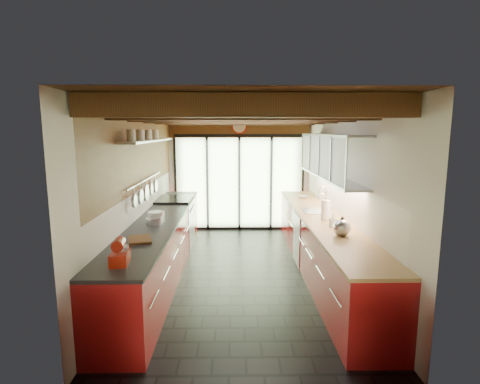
{
  "coord_description": "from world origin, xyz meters",
  "views": [
    {
      "loc": [
        -0.11,
        -5.71,
        2.25
      ],
      "look_at": [
        -0.02,
        0.4,
        1.25
      ],
      "focal_mm": 28.0,
      "sensor_mm": 36.0,
      "label": 1
    }
  ],
  "objects_px": {
    "stand_mixer": "(120,253)",
    "paper_towel": "(326,210)",
    "soap_bottle": "(333,221)",
    "bowl": "(303,197)",
    "kettle": "(342,227)"
  },
  "relations": [
    {
      "from": "kettle",
      "to": "paper_towel",
      "type": "relative_size",
      "value": 0.88
    },
    {
      "from": "stand_mixer",
      "to": "bowl",
      "type": "xyz_separation_m",
      "value": [
        2.54,
        3.72,
        -0.08
      ]
    },
    {
      "from": "stand_mixer",
      "to": "soap_bottle",
      "type": "xyz_separation_m",
      "value": [
        2.54,
        1.42,
        -0.02
      ]
    },
    {
      "from": "stand_mixer",
      "to": "kettle",
      "type": "height_order",
      "value": "stand_mixer"
    },
    {
      "from": "stand_mixer",
      "to": "paper_towel",
      "type": "bearing_deg",
      "value": 36.35
    },
    {
      "from": "bowl",
      "to": "paper_towel",
      "type": "bearing_deg",
      "value": -90.0
    },
    {
      "from": "kettle",
      "to": "soap_bottle",
      "type": "bearing_deg",
      "value": 90.0
    },
    {
      "from": "stand_mixer",
      "to": "paper_towel",
      "type": "height_order",
      "value": "paper_towel"
    },
    {
      "from": "bowl",
      "to": "kettle",
      "type": "bearing_deg",
      "value": -90.0
    },
    {
      "from": "kettle",
      "to": "bowl",
      "type": "xyz_separation_m",
      "value": [
        0.0,
        2.73,
        -0.09
      ]
    },
    {
      "from": "soap_bottle",
      "to": "bowl",
      "type": "distance_m",
      "value": 2.3
    },
    {
      "from": "stand_mixer",
      "to": "soap_bottle",
      "type": "height_order",
      "value": "stand_mixer"
    },
    {
      "from": "soap_bottle",
      "to": "bowl",
      "type": "height_order",
      "value": "soap_bottle"
    },
    {
      "from": "stand_mixer",
      "to": "soap_bottle",
      "type": "distance_m",
      "value": 2.91
    },
    {
      "from": "paper_towel",
      "to": "bowl",
      "type": "bearing_deg",
      "value": 90.0
    }
  ]
}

